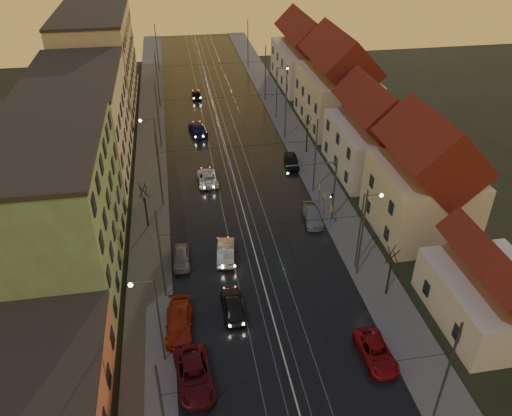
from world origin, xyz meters
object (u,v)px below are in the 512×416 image
traffic_light_mast (325,183)px  parked_right_2 (292,161)px  street_lamp_2 (154,143)px  parked_left_3 (181,257)px  street_lamp_0 (154,314)px  parked_right_0 (376,352)px  street_lamp_3 (279,88)px  driving_car_4 (196,95)px  parked_right_1 (313,216)px  driving_car_0 (233,305)px  driving_car_3 (198,128)px  driving_car_1 (226,251)px  parked_left_1 (194,375)px  parked_left_2 (179,323)px  driving_car_2 (207,177)px  street_lamp_1 (364,224)px

traffic_light_mast → parked_right_2: size_ratio=1.74×
street_lamp_2 → parked_left_3: (2.07, -16.61, -4.23)m
street_lamp_0 → parked_right_0: 16.57m
street_lamp_0 → traffic_light_mast: size_ratio=1.11×
street_lamp_3 → driving_car_4: 16.57m
parked_right_1 → parked_left_3: bearing=-155.8°
parked_left_3 → parked_right_1: size_ratio=0.88×
street_lamp_2 → driving_car_4: street_lamp_2 is taller
street_lamp_2 → driving_car_4: (6.56, 26.99, -4.24)m
street_lamp_0 → driving_car_0: (5.99, 4.21, -4.12)m
driving_car_3 → parked_right_1: (10.29, -24.55, -0.14)m
driving_car_1 → driving_car_4: 43.51m
driving_car_4 → parked_left_1: parked_left_1 is taller
street_lamp_0 → parked_left_2: 5.30m
street_lamp_2 → parked_left_3: 17.27m
driving_car_3 → parked_left_2: bearing=77.1°
street_lamp_0 → driving_car_2: size_ratio=1.66×
driving_car_0 → parked_right_1: (10.06, 11.89, -0.13)m
street_lamp_3 → driving_car_3: size_ratio=1.50×
street_lamp_1 → street_lamp_3: size_ratio=1.00×
driving_car_0 → driving_car_3: size_ratio=0.84×
driving_car_3 → driving_car_4: size_ratio=1.42×
driving_car_4 → driving_car_1: bearing=89.8°
street_lamp_1 → parked_left_3: (-16.14, 3.39, -4.23)m
street_lamp_1 → parked_left_3: bearing=168.1°
parked_right_2 → parked_left_2: bearing=-113.9°
parked_left_1 → parked_left_2: (-0.85, 5.24, -0.01)m
parked_left_1 → parked_left_3: 13.68m
driving_car_1 → driving_car_4: (0.29, 43.51, -0.10)m
parked_left_1 → parked_right_1: 22.93m
driving_car_0 → parked_left_2: 4.66m
street_lamp_0 → parked_right_1: 23.13m
street_lamp_1 → parked_right_0: street_lamp_1 is taller
parked_right_0 → parked_right_1: 18.55m
driving_car_3 → parked_right_1: 26.62m
street_lamp_2 → driving_car_4: bearing=76.3°
street_lamp_3 → driving_car_1: street_lamp_3 is taller
driving_car_2 → driving_car_3: size_ratio=0.90×
street_lamp_2 → parked_left_3: street_lamp_2 is taller
traffic_light_mast → parked_right_1: traffic_light_mast is taller
parked_left_2 → parked_left_3: 8.45m
parked_left_3 → street_lamp_0: bearing=-98.8°
parked_right_1 → parked_left_2: bearing=-132.3°
parked_left_1 → street_lamp_2: bearing=90.0°
driving_car_0 → parked_left_3: size_ratio=1.17×
parked_left_1 → parked_right_1: bearing=48.9°
parked_left_1 → parked_right_2: (14.35, 30.92, -0.05)m
parked_left_2 → parked_right_1: size_ratio=1.17×
traffic_light_mast → driving_car_3: 27.41m
parked_left_2 → parked_right_1: parked_left_2 is taller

